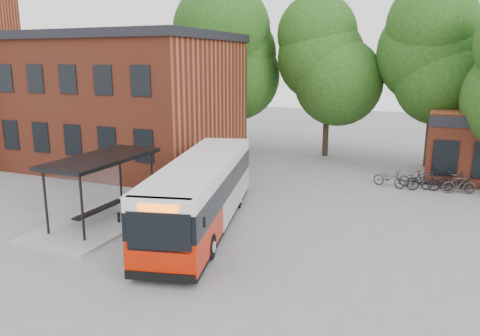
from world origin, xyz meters
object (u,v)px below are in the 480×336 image
at_px(bicycle_1, 424,181).
at_px(bicycle_3, 454,180).
at_px(bicycle_4, 459,184).
at_px(bicycle_5, 459,184).
at_px(bus_shelter, 103,189).
at_px(bicycle_0, 389,178).
at_px(city_bus, 202,194).
at_px(bicycle_2, 415,179).

bearing_deg(bicycle_1, bicycle_3, -75.55).
xyz_separation_m(bicycle_4, bicycle_5, (0.00, -0.38, 0.07)).
relative_size(bus_shelter, bicycle_0, 3.84).
bearing_deg(bicycle_3, bicycle_5, -176.76).
bearing_deg(bicycle_4, bicycle_5, 174.26).
bearing_deg(city_bus, bicycle_1, 34.97).
relative_size(bus_shelter, bicycle_1, 3.83).
xyz_separation_m(bicycle_2, bicycle_3, (1.92, 0.48, 0.04)).
xyz_separation_m(city_bus, bicycle_4, (10.06, 9.98, -0.99)).
bearing_deg(city_bus, bicycle_5, 29.82).
xyz_separation_m(city_bus, bicycle_3, (9.82, 10.43, -0.91)).
bearing_deg(bicycle_1, bicycle_5, -104.34).
relative_size(bicycle_1, bicycle_4, 1.11).
bearing_deg(bus_shelter, bicycle_2, 42.40).
xyz_separation_m(city_bus, bicycle_0, (6.56, 9.61, -0.95)).
height_order(bicycle_2, bicycle_5, bicycle_5).
relative_size(bicycle_0, bicycle_2, 1.02).
relative_size(bus_shelter, bicycle_2, 3.90).
relative_size(bicycle_0, bicycle_5, 1.08).
bearing_deg(bus_shelter, bicycle_3, 39.44).
bearing_deg(bicycle_3, bicycle_2, 91.17).
height_order(bicycle_0, bicycle_4, bicycle_0).
bearing_deg(bicycle_1, bicycle_0, 69.73).
xyz_separation_m(bus_shelter, bicycle_1, (12.53, 10.61, -0.90)).
distance_m(bus_shelter, bicycle_0, 15.21).
xyz_separation_m(bus_shelter, bicycle_0, (10.76, 10.71, -0.97)).
height_order(bicycle_0, bicycle_3, bicycle_3).
relative_size(bus_shelter, city_bus, 0.62).
xyz_separation_m(bicycle_3, bicycle_4, (0.24, -0.45, -0.08)).
xyz_separation_m(bus_shelter, bicycle_5, (14.26, 10.70, -0.94)).
bearing_deg(bicycle_0, bicycle_1, -75.41).
bearing_deg(bicycle_5, bus_shelter, 113.14).
height_order(bus_shelter, bicycle_3, bus_shelter).
height_order(bicycle_4, bicycle_5, bicycle_5).
xyz_separation_m(bicycle_0, bicycle_5, (3.50, -0.01, 0.03)).
xyz_separation_m(bicycle_1, bicycle_5, (1.73, 0.08, -0.04)).
xyz_separation_m(bicycle_0, bicycle_3, (3.26, 0.82, 0.03)).
bearing_deg(city_bus, bus_shelter, -179.15).
bearing_deg(bicycle_1, bicycle_2, 27.65).
distance_m(bicycle_2, bicycle_3, 1.98).
relative_size(bicycle_0, bicycle_1, 1.00).
height_order(bicycle_1, bicycle_2, bicycle_1).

